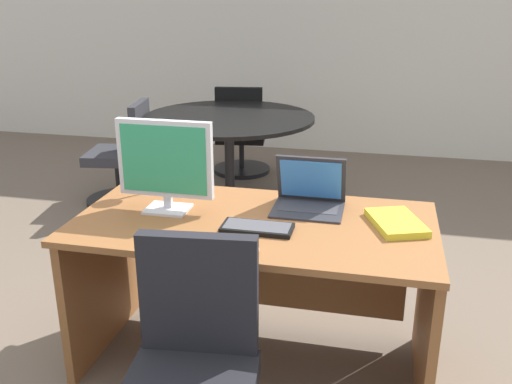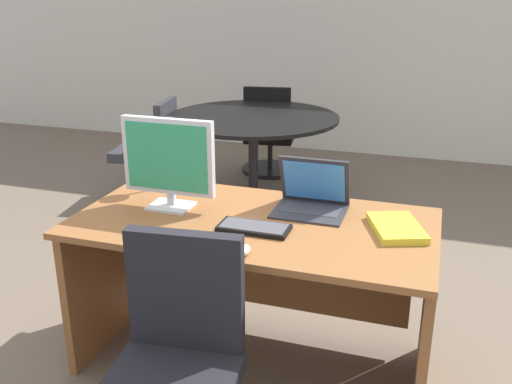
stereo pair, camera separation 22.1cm
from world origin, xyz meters
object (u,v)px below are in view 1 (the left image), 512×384
(keyboard, at_px, (257,228))
(meeting_chair_far, at_px, (241,140))
(meeting_table, at_px, (229,138))
(laptop, at_px, (310,192))
(monitor, at_px, (165,162))
(mouse, at_px, (253,251))
(book, at_px, (396,223))
(meeting_chair_near, at_px, (124,163))
(desk, at_px, (257,262))
(desk_lamp, at_px, (162,139))

(keyboard, bearing_deg, meeting_chair_far, 105.57)
(meeting_table, bearing_deg, laptop, -63.84)
(monitor, bearing_deg, meeting_chair_far, 97.57)
(mouse, bearing_deg, laptop, 75.65)
(book, bearing_deg, laptop, 160.28)
(mouse, distance_m, meeting_table, 2.51)
(meeting_chair_near, xyz_separation_m, meeting_chair_far, (0.76, 1.01, -0.01))
(desk, relative_size, meeting_chair_far, 1.83)
(laptop, bearing_deg, book, -19.72)
(meeting_chair_near, bearing_deg, keyboard, -51.54)
(mouse, bearing_deg, meeting_chair_near, 125.98)
(desk, relative_size, meeting_table, 1.16)
(desk, distance_m, mouse, 0.48)
(monitor, xyz_separation_m, meeting_chair_far, (-0.38, 2.89, -0.65))
(book, height_order, meeting_chair_near, meeting_chair_near)
(keyboard, distance_m, meeting_table, 2.27)
(book, bearing_deg, meeting_chair_far, 116.57)
(laptop, height_order, mouse, laptop)
(desk, bearing_deg, book, 1.99)
(meeting_table, bearing_deg, keyboard, -71.55)
(laptop, bearing_deg, meeting_chair_far, 110.73)
(desk_lamp, xyz_separation_m, meeting_table, (-0.14, 1.74, -0.44))
(laptop, xyz_separation_m, meeting_chair_far, (-1.02, 2.70, -0.49))
(monitor, relative_size, book, 1.27)
(laptop, distance_m, meeting_table, 2.05)
(mouse, distance_m, meeting_chair_near, 2.81)
(meeting_table, bearing_deg, desk, -71.19)
(meeting_chair_far, bearing_deg, desk_lamp, -84.21)
(keyboard, relative_size, meeting_chair_near, 0.35)
(monitor, distance_m, book, 1.06)
(desk_lamp, bearing_deg, monitor, -66.18)
(desk, relative_size, mouse, 19.00)
(book, bearing_deg, monitor, -177.49)
(mouse, relative_size, book, 0.24)
(meeting_chair_far, bearing_deg, book, -63.43)
(book, relative_size, meeting_table, 0.25)
(monitor, xyz_separation_m, book, (1.04, 0.05, -0.22))
(desk_lamp, height_order, meeting_chair_far, desk_lamp)
(desk_lamp, xyz_separation_m, book, (1.16, -0.22, -0.26))
(meeting_chair_near, bearing_deg, monitor, -58.76)
(mouse, xyz_separation_m, meeting_chair_near, (-1.64, 2.25, -0.42))
(desk_lamp, relative_size, book, 1.07)
(monitor, xyz_separation_m, keyboard, (0.46, -0.13, -0.22))
(laptop, bearing_deg, desk, -142.91)
(keyboard, distance_m, book, 0.61)
(desk, distance_m, desk_lamp, 0.78)
(laptop, height_order, meeting_table, laptop)
(laptop, relative_size, desk_lamp, 0.87)
(laptop, relative_size, mouse, 3.87)
(laptop, distance_m, book, 0.43)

